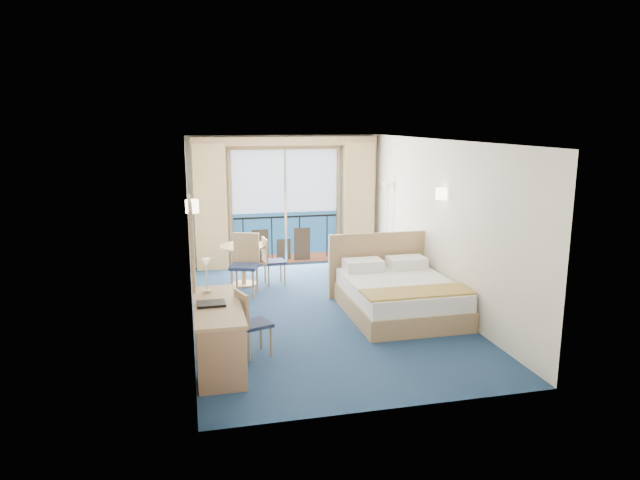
{
  "coord_description": "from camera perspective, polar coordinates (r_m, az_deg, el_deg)",
  "views": [
    {
      "loc": [
        -2.0,
        -8.48,
        3.0
      ],
      "look_at": [
        0.04,
        0.2,
        1.12
      ],
      "focal_mm": 32.0,
      "sensor_mm": 36.0,
      "label": 1
    }
  ],
  "objects": [
    {
      "name": "table_chair_b",
      "position": [
        10.04,
        -7.49,
        -2.02
      ],
      "size": [
        0.58,
        0.58,
        1.06
      ],
      "rotation": [
        0.0,
        0.0,
        -0.31
      ],
      "color": "#1D2645",
      "rests_on": "ground"
    },
    {
      "name": "floor_lamp",
      "position": [
        11.46,
        6.72,
        3.55
      ],
      "size": [
        0.25,
        0.25,
        1.78
      ],
      "color": "silver",
      "rests_on": "ground"
    },
    {
      "name": "sconce_left",
      "position": [
        7.96,
        -12.67,
        3.31
      ],
      "size": [
        0.18,
        0.18,
        0.18
      ],
      "primitive_type": "cylinder",
      "color": "#FCE5B0",
      "rests_on": "room_walls"
    },
    {
      "name": "desk_lamp",
      "position": [
        7.55,
        -11.29,
        -2.79
      ],
      "size": [
        0.12,
        0.12,
        0.44
      ],
      "color": "silver",
      "rests_on": "desk"
    },
    {
      "name": "curtain_right",
      "position": [
        12.2,
        3.84,
        3.76
      ],
      "size": [
        0.65,
        0.22,
        2.55
      ],
      "primitive_type": "cube",
      "color": "tan",
      "rests_on": "room_walls"
    },
    {
      "name": "round_table",
      "position": [
        10.57,
        -7.69,
        -1.48
      ],
      "size": [
        0.84,
        0.84,
        0.75
      ],
      "color": "tan",
      "rests_on": "ground"
    },
    {
      "name": "armchair",
      "position": [
        10.92,
        4.67,
        -2.34
      ],
      "size": [
        0.88,
        0.89,
        0.64
      ],
      "primitive_type": "imported",
      "rotation": [
        0.0,
        0.0,
        3.49
      ],
      "color": "#424551",
      "rests_on": "ground"
    },
    {
      "name": "balcony_door",
      "position": [
        12.01,
        -3.51,
        3.0
      ],
      "size": [
        2.36,
        0.03,
        2.52
      ],
      "color": "navy",
      "rests_on": "room_walls"
    },
    {
      "name": "curtain_left",
      "position": [
        11.68,
        -10.88,
        3.21
      ],
      "size": [
        0.65,
        0.22,
        2.55
      ],
      "primitive_type": "cube",
      "color": "tan",
      "rests_on": "room_walls"
    },
    {
      "name": "table_chair_a",
      "position": [
        10.59,
        -4.97,
        -1.82
      ],
      "size": [
        0.41,
        0.4,
        0.88
      ],
      "rotation": [
        0.0,
        0.0,
        1.65
      ],
      "color": "#1D2645",
      "rests_on": "ground"
    },
    {
      "name": "floor",
      "position": [
        9.21,
        0.05,
        -7.1
      ],
      "size": [
        6.5,
        6.5,
        0.0
      ],
      "primitive_type": "plane",
      "color": "navy",
      "rests_on": "ground"
    },
    {
      "name": "desk",
      "position": [
        6.85,
        -9.93,
        -10.29
      ],
      "size": [
        0.58,
        1.67,
        0.78
      ],
      "color": "tan",
      "rests_on": "ground"
    },
    {
      "name": "nightstand",
      "position": [
        10.41,
        8.68,
        -3.59
      ],
      "size": [
        0.37,
        0.35,
        0.48
      ],
      "primitive_type": "cube",
      "color": "#987050",
      "rests_on": "ground"
    },
    {
      "name": "pelmet",
      "position": [
        11.75,
        -3.47,
        9.85
      ],
      "size": [
        3.8,
        0.25,
        0.18
      ],
      "primitive_type": "cube",
      "color": "tan",
      "rests_on": "room_walls"
    },
    {
      "name": "mirror",
      "position": [
        7.13,
        -12.72,
        -0.14
      ],
      "size": [
        0.05,
        1.25,
        0.95
      ],
      "color": "tan",
      "rests_on": "room_walls"
    },
    {
      "name": "desk_chair",
      "position": [
        7.42,
        -7.09,
        -7.91
      ],
      "size": [
        0.48,
        0.48,
        0.88
      ],
      "rotation": [
        0.0,
        0.0,
        1.89
      ],
      "color": "#1D2645",
      "rests_on": "ground"
    },
    {
      "name": "bed",
      "position": [
        9.1,
        7.83,
        -5.38
      ],
      "size": [
        1.77,
        2.1,
        1.11
      ],
      "color": "tan",
      "rests_on": "ground"
    },
    {
      "name": "folder",
      "position": [
        7.13,
        -10.84,
        -6.28
      ],
      "size": [
        0.35,
        0.26,
        0.03
      ],
      "primitive_type": "cube",
      "rotation": [
        0.0,
        0.0,
        0.02
      ],
      "color": "black",
      "rests_on": "desk"
    },
    {
      "name": "wall_print",
      "position": [
        9.03,
        -12.89,
        2.69
      ],
      "size": [
        0.04,
        0.42,
        0.52
      ],
      "color": "tan",
      "rests_on": "room_walls"
    },
    {
      "name": "sconce_right",
      "position": [
        9.28,
        12.05,
        4.53
      ],
      "size": [
        0.18,
        0.18,
        0.18
      ],
      "primitive_type": "cylinder",
      "color": "#FCE5B0",
      "rests_on": "room_walls"
    },
    {
      "name": "phone",
      "position": [
        10.36,
        8.77,
        -2.04
      ],
      "size": [
        0.22,
        0.19,
        0.08
      ],
      "primitive_type": "cube",
      "rotation": [
        0.0,
        0.0,
        0.28
      ],
      "color": "beige",
      "rests_on": "nightstand"
    },
    {
      "name": "room_walls",
      "position": [
        8.79,
        0.05,
        3.92
      ],
      "size": [
        4.04,
        6.54,
        2.72
      ],
      "color": "white",
      "rests_on": "ground"
    }
  ]
}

